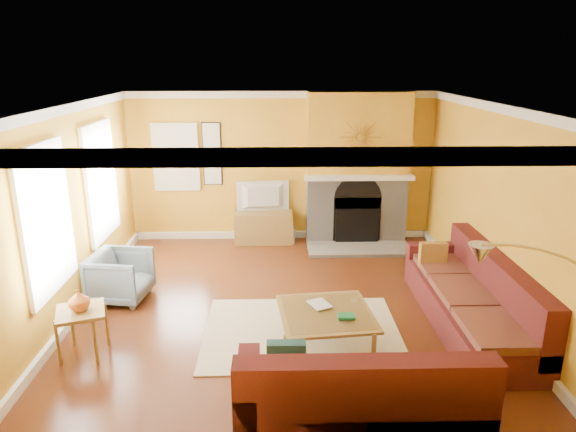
{
  "coord_description": "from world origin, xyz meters",
  "views": [
    {
      "loc": [
        -0.12,
        -6.18,
        3.24
      ],
      "look_at": [
        0.05,
        0.4,
        1.22
      ],
      "focal_mm": 32.0,
      "sensor_mm": 36.0,
      "label": 1
    }
  ],
  "objects_px": {
    "media_console": "(264,227)",
    "arc_lamp": "(548,365)",
    "armchair": "(121,276)",
    "side_table": "(83,332)",
    "coffee_table": "(326,328)",
    "sectional_sofa": "(384,310)"
  },
  "relations": [
    {
      "from": "media_console",
      "to": "arc_lamp",
      "type": "xyz_separation_m",
      "value": [
        2.3,
        -5.55,
        0.69
      ]
    },
    {
      "from": "armchair",
      "to": "arc_lamp",
      "type": "xyz_separation_m",
      "value": [
        4.24,
        -3.23,
        0.64
      ]
    },
    {
      "from": "media_console",
      "to": "armchair",
      "type": "distance_m",
      "value": 3.03
    },
    {
      "from": "side_table",
      "to": "media_console",
      "type": "bearing_deg",
      "value": 62.23
    },
    {
      "from": "armchair",
      "to": "side_table",
      "type": "height_order",
      "value": "armchair"
    },
    {
      "from": "coffee_table",
      "to": "media_console",
      "type": "height_order",
      "value": "media_console"
    },
    {
      "from": "media_console",
      "to": "arc_lamp",
      "type": "bearing_deg",
      "value": -67.47
    },
    {
      "from": "media_console",
      "to": "armchair",
      "type": "xyz_separation_m",
      "value": [
        -1.94,
        -2.33,
        0.06
      ]
    },
    {
      "from": "coffee_table",
      "to": "sectional_sofa",
      "type": "bearing_deg",
      "value": -2.28
    },
    {
      "from": "sectional_sofa",
      "to": "side_table",
      "type": "relative_size",
      "value": 6.65
    },
    {
      "from": "sectional_sofa",
      "to": "side_table",
      "type": "distance_m",
      "value": 3.44
    },
    {
      "from": "sectional_sofa",
      "to": "media_console",
      "type": "bearing_deg",
      "value": 112.28
    },
    {
      "from": "coffee_table",
      "to": "armchair",
      "type": "relative_size",
      "value": 1.4
    },
    {
      "from": "side_table",
      "to": "arc_lamp",
      "type": "xyz_separation_m",
      "value": [
        4.27,
        -1.82,
        0.7
      ]
    },
    {
      "from": "armchair",
      "to": "sectional_sofa",
      "type": "bearing_deg",
      "value": -102.08
    },
    {
      "from": "sectional_sofa",
      "to": "armchair",
      "type": "relative_size",
      "value": 4.88
    },
    {
      "from": "side_table",
      "to": "arc_lamp",
      "type": "bearing_deg",
      "value": -23.12
    },
    {
      "from": "sectional_sofa",
      "to": "media_console",
      "type": "distance_m",
      "value": 3.89
    },
    {
      "from": "armchair",
      "to": "arc_lamp",
      "type": "bearing_deg",
      "value": -118.94
    },
    {
      "from": "side_table",
      "to": "coffee_table",
      "type": "bearing_deg",
      "value": 3.37
    },
    {
      "from": "coffee_table",
      "to": "media_console",
      "type": "xyz_separation_m",
      "value": [
        -0.8,
        3.57,
        0.08
      ]
    },
    {
      "from": "coffee_table",
      "to": "media_console",
      "type": "bearing_deg",
      "value": 102.64
    }
  ]
}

